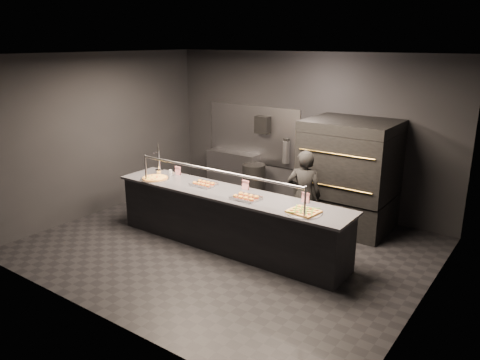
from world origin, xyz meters
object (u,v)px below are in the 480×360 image
(prep_shelf, at_px, (233,172))
(square_pizza, at_px, (304,212))
(slider_tray_a, at_px, (204,184))
(pizza_oven, at_px, (349,174))
(beer_tap, at_px, (159,165))
(service_counter, at_px, (228,219))
(worker, at_px, (304,196))
(round_pizza, at_px, (155,178))
(slider_tray_b, at_px, (246,197))
(fire_extinguisher, at_px, (286,152))
(trash_bin, at_px, (254,183))
(towel_dispenser, at_px, (263,125))

(prep_shelf, height_order, square_pizza, square_pizza)
(slider_tray_a, bearing_deg, pizza_oven, 46.59)
(pizza_oven, relative_size, beer_tap, 3.30)
(beer_tap, xyz_separation_m, slider_tray_a, (1.06, -0.05, -0.14))
(service_counter, relative_size, slider_tray_a, 9.12)
(worker, bearing_deg, round_pizza, 3.43)
(round_pizza, bearing_deg, beer_tap, 120.25)
(service_counter, height_order, prep_shelf, service_counter)
(round_pizza, bearing_deg, slider_tray_b, 1.44)
(pizza_oven, relative_size, fire_extinguisher, 3.78)
(pizza_oven, height_order, slider_tray_b, pizza_oven)
(square_pizza, relative_size, trash_bin, 0.64)
(prep_shelf, height_order, round_pizza, round_pizza)
(fire_extinguisher, height_order, slider_tray_a, fire_extinguisher)
(slider_tray_b, bearing_deg, slider_tray_a, 170.60)
(trash_bin, bearing_deg, fire_extinguisher, 30.73)
(service_counter, bearing_deg, towel_dispenser, 110.63)
(beer_tap, bearing_deg, fire_extinguisher, 61.36)
(fire_extinguisher, relative_size, worker, 0.33)
(fire_extinguisher, height_order, round_pizza, fire_extinguisher)
(prep_shelf, xyz_separation_m, round_pizza, (0.15, -2.47, 0.49))
(beer_tap, relative_size, worker, 0.38)
(prep_shelf, relative_size, trash_bin, 1.54)
(beer_tap, distance_m, slider_tray_b, 2.03)
(worker, bearing_deg, pizza_oven, -133.47)
(pizza_oven, bearing_deg, beer_tap, -147.43)
(beer_tap, height_order, round_pizza, beer_tap)
(round_pizza, relative_size, slider_tray_a, 1.12)
(round_pizza, xyz_separation_m, worker, (2.28, 1.10, -0.17))
(service_counter, distance_m, fire_extinguisher, 2.50)
(round_pizza, height_order, slider_tray_b, slider_tray_b)
(service_counter, bearing_deg, round_pizza, -174.26)
(round_pizza, height_order, slider_tray_a, slider_tray_a)
(beer_tap, bearing_deg, trash_bin, 70.37)
(pizza_oven, bearing_deg, worker, -111.18)
(beer_tap, xyz_separation_m, square_pizza, (3.00, -0.24, -0.15))
(pizza_oven, height_order, fire_extinguisher, pizza_oven)
(beer_tap, xyz_separation_m, trash_bin, (0.70, 1.96, -0.69))
(fire_extinguisher, bearing_deg, worker, -50.70)
(slider_tray_b, distance_m, trash_bin, 2.60)
(beer_tap, distance_m, worker, 2.60)
(service_counter, distance_m, pizza_oven, 2.30)
(slider_tray_a, bearing_deg, trash_bin, 100.07)
(pizza_oven, height_order, round_pizza, pizza_oven)
(towel_dispenser, bearing_deg, round_pizza, -102.24)
(pizza_oven, xyz_separation_m, prep_shelf, (-2.80, 0.42, -0.52))
(prep_shelf, bearing_deg, square_pizza, -39.21)
(slider_tray_a, xyz_separation_m, trash_bin, (-0.36, 2.01, -0.55))
(prep_shelf, relative_size, round_pizza, 2.38)
(prep_shelf, height_order, towel_dispenser, towel_dispenser)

